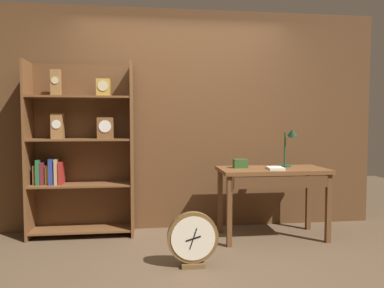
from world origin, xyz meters
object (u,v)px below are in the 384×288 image
desk_lamp (289,145)px  toolbox_small (240,163)px  open_repair_manual (275,168)px  bookshelf (79,151)px  round_clock_large (193,239)px  workbench (273,178)px

desk_lamp → toolbox_small: desk_lamp is taller
open_repair_manual → bookshelf: bearing=175.2°
bookshelf → desk_lamp: size_ratio=4.30×
bookshelf → round_clock_large: size_ratio=3.94×
bookshelf → toolbox_small: (1.77, -0.27, -0.13)m
round_clock_large → workbench: bearing=35.2°
bookshelf → round_clock_large: (1.14, -1.04, -0.70)m
desk_lamp → open_repair_manual: 0.38m
workbench → round_clock_large: size_ratio=2.38×
round_clock_large → toolbox_small: bearing=51.2°
open_repair_manual → desk_lamp: bearing=47.9°
open_repair_manual → round_clock_large: (-0.96, -0.60, -0.53)m
bookshelf → round_clock_large: bookshelf is taller
bookshelf → workbench: size_ratio=1.66×
workbench → round_clock_large: 1.25m
bookshelf → toolbox_small: bearing=-8.7°
open_repair_manual → round_clock_large: size_ratio=0.45×
desk_lamp → workbench: bearing=-152.3°
toolbox_small → workbench: bearing=-15.3°
bookshelf → open_repair_manual: 2.16m
desk_lamp → open_repair_manual: (-0.22, -0.19, -0.24)m
bookshelf → workbench: (2.11, -0.36, -0.29)m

